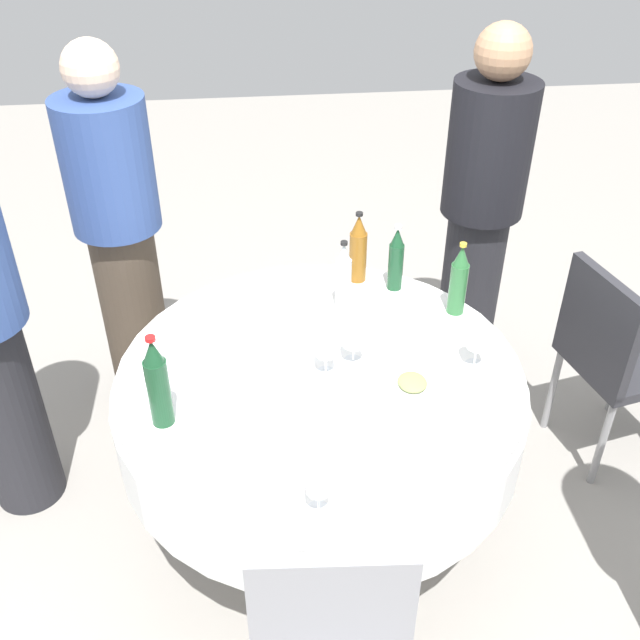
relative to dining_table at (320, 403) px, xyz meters
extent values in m
plane|color=gray|center=(0.00, 0.00, -0.59)|extent=(10.00, 10.00, 0.00)
cylinder|color=white|center=(0.00, 0.00, 0.13)|extent=(1.33, 1.33, 0.04)
cylinder|color=white|center=(0.00, 0.00, 0.00)|extent=(1.36, 1.36, 0.22)
cylinder|color=slate|center=(0.00, 0.00, -0.35)|extent=(0.14, 0.14, 0.48)
cylinder|color=slate|center=(0.00, 0.00, -0.58)|extent=(0.56, 0.56, 0.03)
cylinder|color=#2D6B38|center=(-0.28, 0.52, 0.25)|extent=(0.06, 0.06, 0.20)
cone|color=#2D6B38|center=(-0.28, 0.52, 0.38)|extent=(0.06, 0.06, 0.07)
cylinder|color=gold|center=(-0.28, 0.52, 0.42)|extent=(0.02, 0.02, 0.01)
cylinder|color=#8C5619|center=(-0.53, 0.20, 0.25)|extent=(0.07, 0.07, 0.20)
cone|color=#8C5619|center=(-0.53, 0.20, 0.39)|extent=(0.06, 0.06, 0.07)
cylinder|color=black|center=(-0.53, 0.20, 0.43)|extent=(0.03, 0.03, 0.01)
cylinder|color=#194728|center=(-0.46, 0.33, 0.24)|extent=(0.06, 0.06, 0.19)
cone|color=#194728|center=(-0.46, 0.33, 0.37)|extent=(0.05, 0.05, 0.07)
cylinder|color=silver|center=(-0.46, 0.33, 0.41)|extent=(0.03, 0.03, 0.01)
cylinder|color=#194728|center=(0.19, -0.49, 0.26)|extent=(0.07, 0.07, 0.23)
cone|color=#194728|center=(0.19, -0.49, 0.41)|extent=(0.06, 0.06, 0.08)
cylinder|color=red|center=(0.19, -0.49, 0.46)|extent=(0.03, 0.03, 0.01)
cylinder|color=silver|center=(-0.34, 0.12, 0.25)|extent=(0.06, 0.06, 0.20)
cone|color=silver|center=(-0.34, 0.12, 0.38)|extent=(0.05, 0.05, 0.06)
cylinder|color=black|center=(-0.34, 0.12, 0.42)|extent=(0.02, 0.02, 0.01)
cylinder|color=white|center=(0.58, -0.07, 0.15)|extent=(0.06, 0.06, 0.00)
cylinder|color=white|center=(0.58, -0.07, 0.19)|extent=(0.01, 0.01, 0.07)
cylinder|color=white|center=(0.58, -0.07, 0.26)|extent=(0.06, 0.06, 0.07)
cylinder|color=gold|center=(0.58, -0.07, 0.24)|extent=(0.05, 0.05, 0.03)
cylinder|color=white|center=(0.03, 0.51, 0.15)|extent=(0.06, 0.06, 0.00)
cylinder|color=white|center=(0.03, 0.51, 0.19)|extent=(0.01, 0.01, 0.07)
cylinder|color=white|center=(0.03, 0.51, 0.26)|extent=(0.07, 0.07, 0.07)
cylinder|color=white|center=(0.02, 0.02, 0.15)|extent=(0.06, 0.06, 0.00)
cylinder|color=white|center=(0.02, 0.02, 0.19)|extent=(0.01, 0.01, 0.07)
cylinder|color=white|center=(0.02, 0.02, 0.26)|extent=(0.07, 0.07, 0.07)
cylinder|color=gold|center=(0.02, 0.02, 0.24)|extent=(0.06, 0.06, 0.03)
cylinder|color=white|center=(-0.03, 0.11, 0.15)|extent=(0.06, 0.06, 0.00)
cylinder|color=white|center=(-0.03, 0.11, 0.18)|extent=(0.01, 0.01, 0.06)
cylinder|color=white|center=(-0.03, 0.11, 0.25)|extent=(0.07, 0.07, 0.06)
cylinder|color=white|center=(0.13, 0.28, 0.16)|extent=(0.23, 0.23, 0.02)
ellipsoid|color=#8C9E59|center=(0.13, 0.28, 0.18)|extent=(0.10, 0.09, 0.02)
cylinder|color=white|center=(-0.24, -0.22, 0.16)|extent=(0.21, 0.21, 0.02)
cube|color=silver|center=(-0.46, -0.07, 0.15)|extent=(0.17, 0.10, 0.00)
cube|color=silver|center=(0.36, -0.08, 0.15)|extent=(0.10, 0.17, 0.00)
cube|color=silver|center=(0.25, -0.26, 0.15)|extent=(0.09, 0.17, 0.00)
cylinder|color=#26262B|center=(-0.84, 0.77, -0.17)|extent=(0.26, 0.26, 0.85)
cylinder|color=black|center=(-0.84, 0.77, 0.53)|extent=(0.34, 0.34, 0.54)
sphere|color=tan|center=(-0.84, 0.77, 0.91)|extent=(0.22, 0.22, 0.22)
cylinder|color=#26262B|center=(-0.27, -1.13, -0.18)|extent=(0.26, 0.26, 0.83)
cylinder|color=#4C3F33|center=(-0.78, -0.71, -0.14)|extent=(0.26, 0.26, 0.89)
cylinder|color=#334C8C|center=(-0.78, -0.71, 0.56)|extent=(0.34, 0.34, 0.51)
sphere|color=beige|center=(-0.78, -0.71, 0.91)|extent=(0.20, 0.20, 0.20)
cube|color=#2D2D33|center=(-0.27, 1.24, -0.14)|extent=(0.48, 0.48, 0.04)
cube|color=#2D2D33|center=(-0.23, 1.07, 0.07)|extent=(0.40, 0.12, 0.42)
cylinder|color=gray|center=(-0.48, 1.37, -0.38)|extent=(0.03, 0.03, 0.43)
cylinder|color=gray|center=(-0.07, 1.11, -0.38)|extent=(0.03, 0.03, 0.43)
cylinder|color=gray|center=(-0.40, 1.04, -0.38)|extent=(0.03, 0.03, 0.43)
cube|color=#99999E|center=(0.83, -0.06, 0.07)|extent=(0.07, 0.40, 0.42)
camera|label=1|loc=(1.83, -0.20, 1.65)|focal=40.84mm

